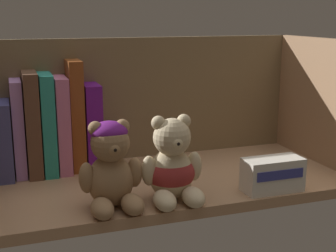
{
  "coord_description": "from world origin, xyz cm",
  "views": [
    {
      "loc": [
        -27.88,
        -84.83,
        34.13
      ],
      "look_at": [
        1.2,
        0.0,
        12.79
      ],
      "focal_mm": 50.46,
      "sensor_mm": 36.0,
      "label": 1
    }
  ],
  "objects_px": {
    "book_3": "(32,122)",
    "book_5": "(61,123)",
    "book_2": "(18,127)",
    "book_1": "(3,138)",
    "book_4": "(47,122)",
    "teddy_bear_larger": "(111,167)",
    "teddy_bear_smaller": "(172,167)",
    "book_7": "(91,125)",
    "small_product_box": "(273,175)",
    "book_6": "(75,115)"
  },
  "relations": [
    {
      "from": "book_7",
      "to": "teddy_bear_smaller",
      "type": "bearing_deg",
      "value": -67.6
    },
    {
      "from": "book_2",
      "to": "small_product_box",
      "type": "bearing_deg",
      "value": -30.5
    },
    {
      "from": "book_1",
      "to": "teddy_bear_smaller",
      "type": "height_order",
      "value": "book_1"
    },
    {
      "from": "book_2",
      "to": "book_3",
      "type": "bearing_deg",
      "value": 0.0
    },
    {
      "from": "book_1",
      "to": "book_5",
      "type": "xyz_separation_m",
      "value": [
        0.12,
        0.0,
        0.02
      ]
    },
    {
      "from": "book_3",
      "to": "book_7",
      "type": "relative_size",
      "value": 1.17
    },
    {
      "from": "book_3",
      "to": "teddy_bear_smaller",
      "type": "bearing_deg",
      "value": -47.33
    },
    {
      "from": "book_1",
      "to": "teddy_bear_larger",
      "type": "bearing_deg",
      "value": -54.54
    },
    {
      "from": "book_5",
      "to": "teddy_bear_larger",
      "type": "xyz_separation_m",
      "value": [
        0.05,
        -0.24,
        -0.03
      ]
    },
    {
      "from": "book_5",
      "to": "book_1",
      "type": "bearing_deg",
      "value": 180.0
    },
    {
      "from": "book_4",
      "to": "teddy_bear_larger",
      "type": "bearing_deg",
      "value": -70.85
    },
    {
      "from": "book_3",
      "to": "book_4",
      "type": "relative_size",
      "value": 1.02
    },
    {
      "from": "small_product_box",
      "to": "teddy_bear_smaller",
      "type": "bearing_deg",
      "value": 174.25
    },
    {
      "from": "book_2",
      "to": "book_7",
      "type": "distance_m",
      "value": 0.15
    },
    {
      "from": "book_3",
      "to": "book_6",
      "type": "distance_m",
      "value": 0.09
    },
    {
      "from": "book_3",
      "to": "teddy_bear_smaller",
      "type": "distance_m",
      "value": 0.33
    },
    {
      "from": "book_1",
      "to": "book_6",
      "type": "height_order",
      "value": "book_6"
    },
    {
      "from": "book_3",
      "to": "book_5",
      "type": "bearing_deg",
      "value": 0.0
    },
    {
      "from": "book_3",
      "to": "book_7",
      "type": "distance_m",
      "value": 0.12
    },
    {
      "from": "book_2",
      "to": "book_6",
      "type": "bearing_deg",
      "value": 0.0
    },
    {
      "from": "teddy_bear_larger",
      "to": "small_product_box",
      "type": "bearing_deg",
      "value": -3.86
    },
    {
      "from": "small_product_box",
      "to": "book_1",
      "type": "bearing_deg",
      "value": 151.11
    },
    {
      "from": "teddy_bear_smaller",
      "to": "small_product_box",
      "type": "xyz_separation_m",
      "value": [
        0.19,
        -0.02,
        -0.03
      ]
    },
    {
      "from": "book_4",
      "to": "teddy_bear_larger",
      "type": "relative_size",
      "value": 1.36
    },
    {
      "from": "book_4",
      "to": "teddy_bear_larger",
      "type": "distance_m",
      "value": 0.25
    },
    {
      "from": "book_7",
      "to": "book_1",
      "type": "bearing_deg",
      "value": 180.0
    },
    {
      "from": "book_2",
      "to": "small_product_box",
      "type": "distance_m",
      "value": 0.51
    },
    {
      "from": "book_4",
      "to": "book_6",
      "type": "bearing_deg",
      "value": 0.0
    },
    {
      "from": "book_2",
      "to": "book_5",
      "type": "xyz_separation_m",
      "value": [
        0.09,
        0.0,
        0.0
      ]
    },
    {
      "from": "teddy_bear_smaller",
      "to": "book_6",
      "type": "bearing_deg",
      "value": 118.87
    },
    {
      "from": "book_7",
      "to": "small_product_box",
      "type": "xyz_separation_m",
      "value": [
        0.29,
        -0.26,
        -0.06
      ]
    },
    {
      "from": "book_6",
      "to": "teddy_bear_smaller",
      "type": "relative_size",
      "value": 1.51
    },
    {
      "from": "book_1",
      "to": "teddy_bear_smaller",
      "type": "distance_m",
      "value": 0.37
    },
    {
      "from": "book_4",
      "to": "small_product_box",
      "type": "bearing_deg",
      "value": -34.12
    },
    {
      "from": "book_7",
      "to": "teddy_bear_larger",
      "type": "xyz_separation_m",
      "value": [
        -0.01,
        -0.24,
        -0.02
      ]
    },
    {
      "from": "book_7",
      "to": "small_product_box",
      "type": "height_order",
      "value": "book_7"
    },
    {
      "from": "book_3",
      "to": "teddy_bear_larger",
      "type": "height_order",
      "value": "book_3"
    },
    {
      "from": "book_2",
      "to": "teddy_bear_larger",
      "type": "xyz_separation_m",
      "value": [
        0.14,
        -0.24,
        -0.03
      ]
    },
    {
      "from": "book_5",
      "to": "teddy_bear_smaller",
      "type": "distance_m",
      "value": 0.29
    },
    {
      "from": "teddy_bear_larger",
      "to": "teddy_bear_smaller",
      "type": "xyz_separation_m",
      "value": [
        0.11,
        -0.0,
        -0.01
      ]
    },
    {
      "from": "book_1",
      "to": "book_3",
      "type": "height_order",
      "value": "book_3"
    },
    {
      "from": "teddy_bear_smaller",
      "to": "book_1",
      "type": "bearing_deg",
      "value": 139.25
    },
    {
      "from": "book_6",
      "to": "book_3",
      "type": "bearing_deg",
      "value": 180.0
    },
    {
      "from": "book_5",
      "to": "book_2",
      "type": "bearing_deg",
      "value": 180.0
    },
    {
      "from": "book_3",
      "to": "teddy_bear_larger",
      "type": "relative_size",
      "value": 1.39
    },
    {
      "from": "book_2",
      "to": "book_6",
      "type": "xyz_separation_m",
      "value": [
        0.12,
        0.0,
        0.02
      ]
    },
    {
      "from": "book_5",
      "to": "book_7",
      "type": "bearing_deg",
      "value": 0.0
    },
    {
      "from": "book_1",
      "to": "book_3",
      "type": "distance_m",
      "value": 0.06
    },
    {
      "from": "book_1",
      "to": "book_2",
      "type": "height_order",
      "value": "book_2"
    },
    {
      "from": "book_4",
      "to": "book_7",
      "type": "distance_m",
      "value": 0.09
    }
  ]
}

